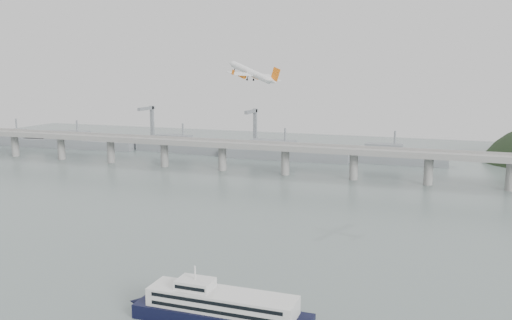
% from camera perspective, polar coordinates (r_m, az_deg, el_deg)
% --- Properties ---
extents(ground, '(900.00, 900.00, 0.00)m').
position_cam_1_polar(ground, '(206.96, -5.33, -12.33)').
color(ground, slate).
rests_on(ground, ground).
extents(bridge, '(800.00, 22.00, 23.90)m').
position_cam_1_polar(bridge, '(387.10, 7.19, 0.72)').
color(bridge, gray).
rests_on(bridge, ground).
extents(distant_fleet, '(453.00, 60.90, 40.00)m').
position_cam_1_polar(distant_fleet, '(503.84, -8.47, 1.45)').
color(distant_fleet, slate).
rests_on(distant_fleet, ground).
extents(ferry, '(91.59, 16.25, 17.30)m').
position_cam_1_polar(ferry, '(172.09, -3.61, -15.34)').
color(ferry, black).
rests_on(ferry, ground).
extents(airliner, '(36.27, 34.06, 14.74)m').
position_cam_1_polar(airliner, '(296.10, -0.41, 9.14)').
color(airliner, white).
rests_on(airliner, ground).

